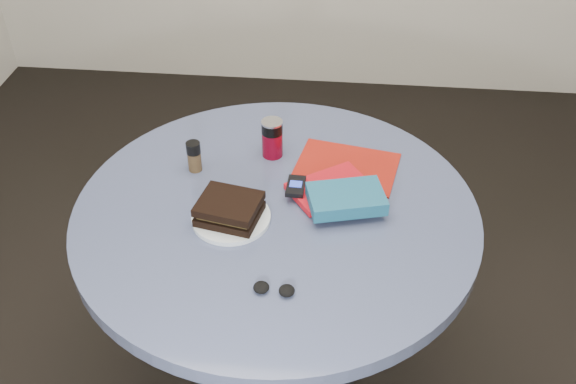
# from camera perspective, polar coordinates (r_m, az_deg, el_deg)

# --- Properties ---
(table) EXTENTS (1.00, 1.00, 0.75)m
(table) POSITION_cam_1_polar(r_m,az_deg,el_deg) (1.69, -1.02, -5.57)
(table) COLOR black
(table) RESTS_ON ground
(plate) EXTENTS (0.25, 0.25, 0.01)m
(plate) POSITION_cam_1_polar(r_m,az_deg,el_deg) (1.55, -5.08, -2.28)
(plate) COLOR white
(plate) RESTS_ON table
(sandwich) EXTENTS (0.16, 0.15, 0.05)m
(sandwich) POSITION_cam_1_polar(r_m,az_deg,el_deg) (1.53, -5.24, -1.49)
(sandwich) COLOR black
(sandwich) RESTS_ON plate
(soda_can) EXTENTS (0.07, 0.07, 0.11)m
(soda_can) POSITION_cam_1_polar(r_m,az_deg,el_deg) (1.73, -1.41, 4.80)
(soda_can) COLOR maroon
(soda_can) RESTS_ON table
(pepper_grinder) EXTENTS (0.05, 0.05, 0.09)m
(pepper_grinder) POSITION_cam_1_polar(r_m,az_deg,el_deg) (1.70, -8.35, 3.17)
(pepper_grinder) COLOR #41301B
(pepper_grinder) RESTS_ON table
(magazine) EXTENTS (0.30, 0.24, 0.00)m
(magazine) POSITION_cam_1_polar(r_m,az_deg,el_deg) (1.72, 5.21, 2.24)
(magazine) COLOR maroon
(magazine) RESTS_ON table
(red_book) EXTENTS (0.24, 0.22, 0.02)m
(red_book) POSITION_cam_1_polar(r_m,az_deg,el_deg) (1.62, 3.75, 0.34)
(red_book) COLOR #B20E18
(red_book) RESTS_ON magazine
(novel) EXTENTS (0.20, 0.16, 0.04)m
(novel) POSITION_cam_1_polar(r_m,az_deg,el_deg) (1.55, 5.19, -0.59)
(novel) COLOR navy
(novel) RESTS_ON red_book
(mp3_player) EXTENTS (0.05, 0.08, 0.01)m
(mp3_player) POSITION_cam_1_polar(r_m,az_deg,el_deg) (1.60, 0.70, 0.52)
(mp3_player) COLOR black
(mp3_player) RESTS_ON red_book
(headphones) EXTENTS (0.09, 0.04, 0.02)m
(headphones) POSITION_cam_1_polar(r_m,az_deg,el_deg) (1.37, -1.26, -8.62)
(headphones) COLOR black
(headphones) RESTS_ON table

